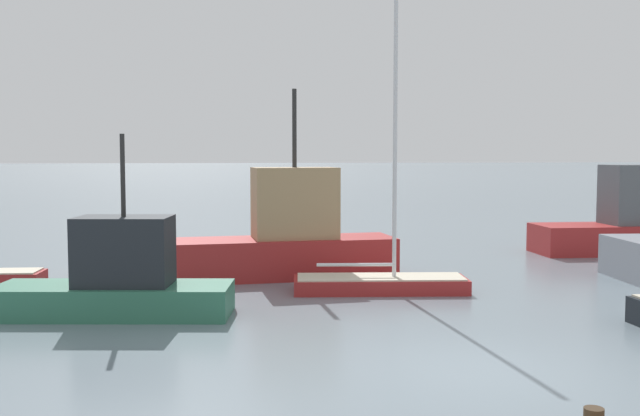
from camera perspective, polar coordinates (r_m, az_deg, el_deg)
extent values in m
plane|color=slate|center=(12.78, 12.14, -12.37)|extent=(600.00, 600.00, 0.00)
cube|color=maroon|center=(19.36, 4.74, -6.02)|extent=(4.70, 2.04, 0.38)
cube|color=beige|center=(19.32, 4.75, -5.41)|extent=(4.50, 1.90, 0.04)
cylinder|color=silver|center=(19.11, 5.91, 6.38)|extent=(0.11, 0.11, 7.95)
cylinder|color=silver|center=(19.21, 2.79, -4.46)|extent=(2.03, 0.40, 0.09)
cube|color=#2D6B51|center=(17.14, -15.87, -6.97)|extent=(5.49, 2.66, 0.70)
cube|color=#1E2328|center=(16.89, -15.09, -3.26)|extent=(2.28, 1.67, 1.54)
cylinder|color=#262626|center=(16.76, -15.20, 2.49)|extent=(0.11, 0.11, 1.84)
cube|color=maroon|center=(21.59, -2.85, -3.90)|extent=(6.63, 2.19, 1.16)
cube|color=#A3845B|center=(21.48, -2.00, 0.41)|extent=(2.49, 1.56, 2.09)
cylinder|color=#262626|center=(21.44, -2.02, 6.27)|extent=(0.13, 0.13, 2.30)
cube|color=maroon|center=(29.21, 23.26, -2.21)|extent=(7.37, 2.66, 1.06)
sphere|color=red|center=(23.01, -17.68, -4.17)|extent=(0.70, 0.70, 0.70)
cylinder|color=black|center=(22.93, -17.71, -2.45)|extent=(0.06, 0.06, 0.69)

